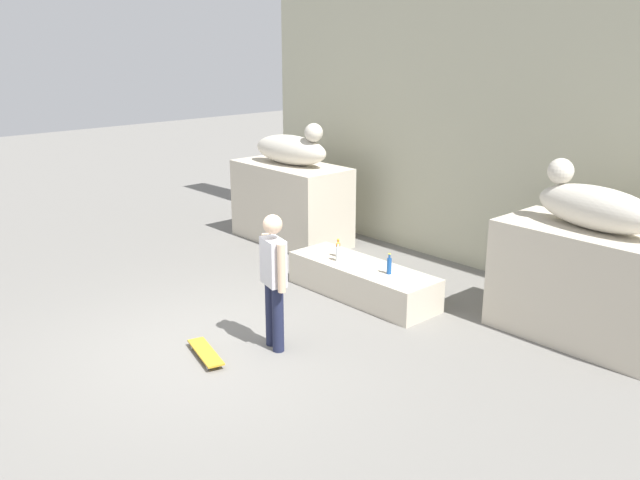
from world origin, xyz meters
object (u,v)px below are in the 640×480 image
(bottle_orange, at_px, (338,249))
(bottle_clear, at_px, (338,253))
(statue_reclining_right, at_px, (594,206))
(skateboard, at_px, (206,352))
(bottle_blue, at_px, (389,265))
(statue_reclining_left, at_px, (292,149))
(skater, at_px, (274,276))

(bottle_orange, xyz_separation_m, bottle_clear, (0.15, -0.14, 0.00))
(statue_reclining_right, height_order, skateboard, statue_reclining_right)
(skateboard, xyz_separation_m, bottle_blue, (0.37, 2.76, 0.54))
(statue_reclining_left, xyz_separation_m, bottle_orange, (2.28, -1.03, -1.11))
(statue_reclining_left, bearing_deg, bottle_blue, -24.12)
(skateboard, bearing_deg, bottle_clear, 115.79)
(bottle_orange, distance_m, bottle_clear, 0.20)
(skater, distance_m, bottle_blue, 2.02)
(skateboard, bearing_deg, statue_reclining_left, 142.59)
(statue_reclining_left, height_order, skateboard, statue_reclining_left)
(skateboard, xyz_separation_m, bottle_orange, (-0.65, 2.77, 0.53))
(statue_reclining_left, bearing_deg, bottle_clear, -32.47)
(statue_reclining_left, height_order, bottle_clear, statue_reclining_left)
(skateboard, distance_m, bottle_clear, 2.73)
(bottle_blue, relative_size, bottle_clear, 1.06)
(skater, bearing_deg, skateboard, -99.39)
(bottle_blue, bearing_deg, bottle_clear, -171.28)
(statue_reclining_right, relative_size, skateboard, 2.02)
(statue_reclining_left, xyz_separation_m, bottle_clear, (2.43, -1.17, -1.11))
(skater, distance_m, skateboard, 1.20)
(statue_reclining_right, bearing_deg, statue_reclining_left, 8.10)
(statue_reclining_left, relative_size, bottle_orange, 6.09)
(statue_reclining_left, distance_m, skateboard, 5.07)
(statue_reclining_left, distance_m, bottle_clear, 2.91)
(bottle_blue, height_order, bottle_orange, bottle_blue)
(skater, bearing_deg, statue_reclining_left, 151.74)
(skater, distance_m, bottle_orange, 2.26)
(statue_reclining_left, bearing_deg, statue_reclining_right, -6.70)
(statue_reclining_left, relative_size, bottle_clear, 5.95)
(bottle_orange, bearing_deg, skateboard, -76.75)
(bottle_blue, bearing_deg, bottle_orange, 179.68)
(bottle_clear, bearing_deg, skater, -65.52)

